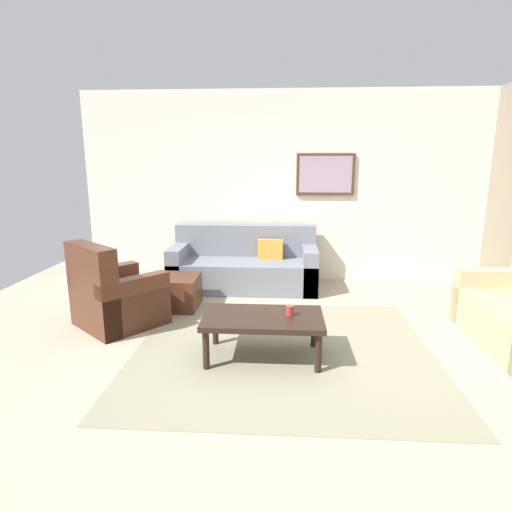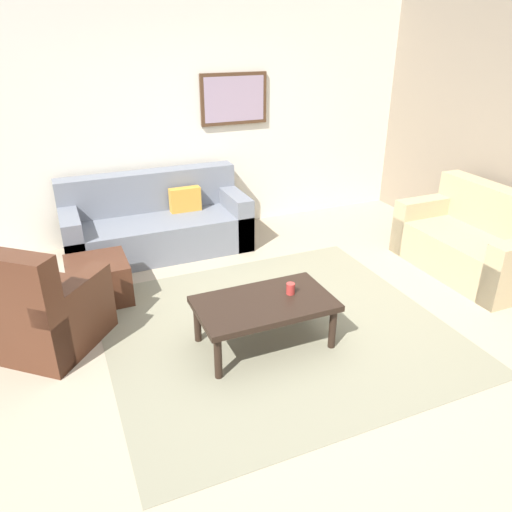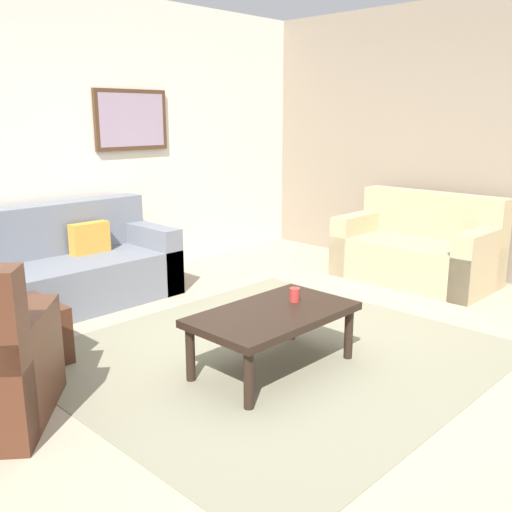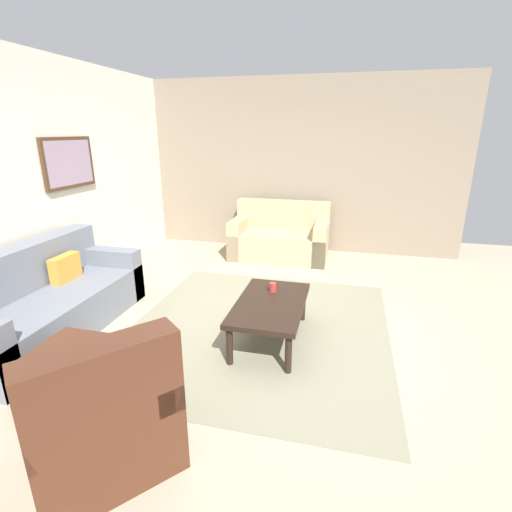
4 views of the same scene
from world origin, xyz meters
TOP-DOWN VIEW (x-y plane):
  - ground_plane at (0.00, 0.00)m, footprint 8.00×8.00m
  - rear_partition at (0.00, 2.60)m, footprint 6.00×0.12m
  - stone_feature_panel at (3.00, 0.00)m, footprint 0.12×5.20m
  - area_rug at (0.00, 0.00)m, footprint 2.85×2.63m
  - couch_main at (-0.56, 2.11)m, footprint 2.06×0.87m
  - couch_loveseat at (2.46, 0.22)m, footprint 0.86×1.53m
  - ottoman at (-1.33, 1.15)m, footprint 0.56×0.56m
  - coffee_table at (-0.18, -0.16)m, footprint 1.10×0.64m
  - cup at (0.06, -0.13)m, footprint 0.07×0.07m
  - framed_artwork at (0.60, 2.51)m, footprint 0.84×0.04m

SIDE VIEW (x-z plane):
  - ground_plane at x=0.00m, z-range 0.00..0.00m
  - area_rug at x=0.00m, z-range 0.00..0.01m
  - ottoman at x=-1.33m, z-range 0.00..0.40m
  - couch_loveseat at x=2.46m, z-range -0.14..0.74m
  - couch_main at x=-0.56m, z-range -0.14..0.74m
  - coffee_table at x=-0.18m, z-range 0.15..0.56m
  - cup at x=0.06m, z-range 0.41..0.50m
  - rear_partition at x=0.00m, z-range 0.00..2.80m
  - stone_feature_panel at x=3.00m, z-range 0.00..2.80m
  - framed_artwork at x=0.60m, z-range 1.30..1.90m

